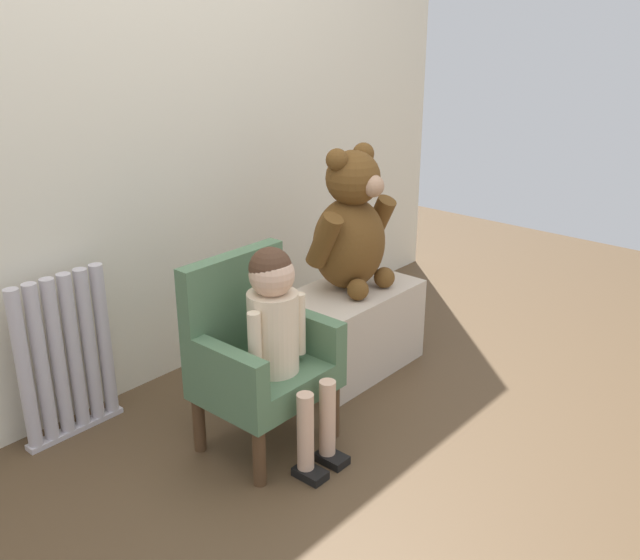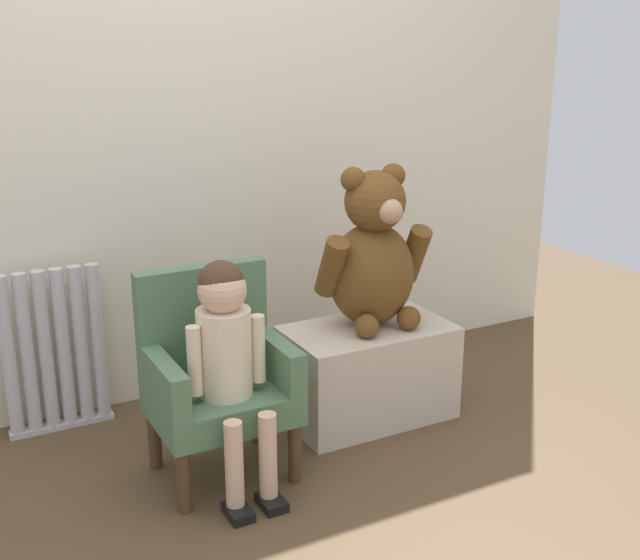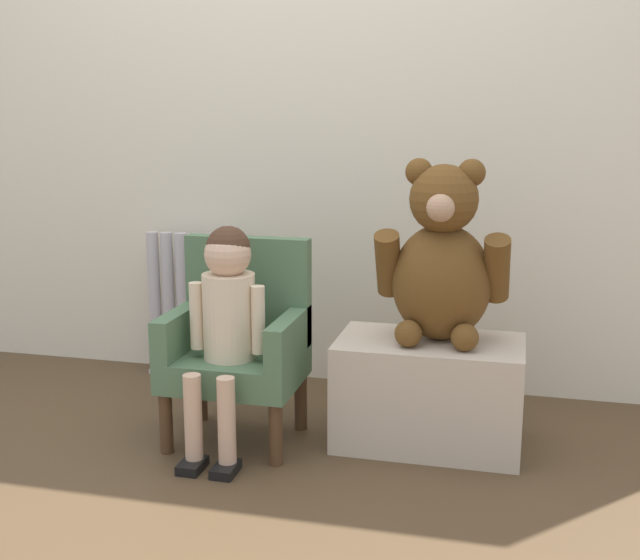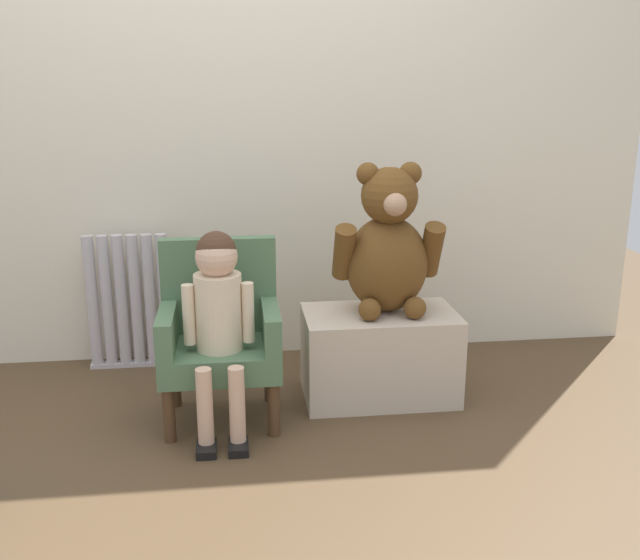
% 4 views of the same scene
% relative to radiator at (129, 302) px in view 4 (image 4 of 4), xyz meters
% --- Properties ---
extents(ground_plane, '(6.00, 6.00, 0.00)m').
position_rel_radiator_xyz_m(ground_plane, '(0.47, -1.04, -0.30)').
color(ground_plane, '#4F3A25').
extents(back_wall, '(3.80, 0.05, 2.40)m').
position_rel_radiator_xyz_m(back_wall, '(0.47, 0.12, 0.90)').
color(back_wall, beige).
rests_on(back_wall, ground_plane).
extents(radiator, '(0.37, 0.05, 0.60)m').
position_rel_radiator_xyz_m(radiator, '(0.00, 0.00, 0.00)').
color(radiator, '#C0B8BF').
rests_on(radiator, ground_plane).
extents(child_armchair, '(0.44, 0.36, 0.67)m').
position_rel_radiator_xyz_m(child_armchair, '(0.41, -0.54, 0.04)').
color(child_armchair, '#4D6E4D').
rests_on(child_armchair, ground_plane).
extents(child_figure, '(0.25, 0.35, 0.74)m').
position_rel_radiator_xyz_m(child_figure, '(0.41, -0.65, 0.18)').
color(child_figure, beige).
rests_on(child_figure, ground_plane).
extents(low_bench, '(0.61, 0.36, 0.36)m').
position_rel_radiator_xyz_m(low_bench, '(1.04, -0.45, -0.12)').
color(low_bench, beige).
rests_on(low_bench, ground_plane).
extents(large_teddy_bear, '(0.43, 0.30, 0.59)m').
position_rel_radiator_xyz_m(large_teddy_bear, '(1.07, -0.43, 0.32)').
color(large_teddy_bear, brown).
rests_on(large_teddy_bear, low_bench).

